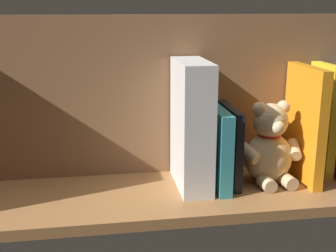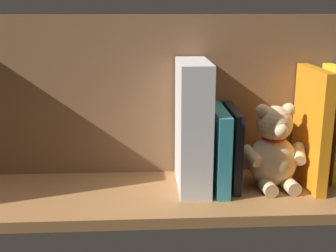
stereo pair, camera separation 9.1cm
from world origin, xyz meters
TOP-DOWN VIEW (x-y plane):
  - ground_plane at (0.00, 0.00)cm, footprint 104.99×26.88cm
  - shelf_back_panel at (0.00, -11.19)cm, footprint 104.99×1.50cm
  - book_3 at (-36.27, -4.56)cm, footprint 2.08×10.96cm
  - book_4 at (-33.47, -4.43)cm, footprint 1.64×11.23cm
  - book_5 at (-30.58, -1.69)cm, footprint 2.23×16.69cm
  - teddy_bear at (-22.54, -0.87)cm, footprint 14.64×12.27cm
  - book_6 at (-13.95, -2.59)cm, footprint 1.69×14.89cm
  - book_7 at (-10.80, -1.60)cm, footprint 2.78×16.88cm
  - dictionary_thick_white at (-5.32, -1.65)cm, footprint 6.37×16.57cm

SIDE VIEW (x-z plane):
  - ground_plane at x=0.00cm, z-range -2.20..0.00cm
  - teddy_bear at x=-22.54cm, z-range -1.09..17.04cm
  - book_6 at x=-13.95cm, z-range 0.00..16.85cm
  - book_7 at x=-10.80cm, z-range 0.00..17.00cm
  - book_4 at x=-33.47cm, z-range 0.00..19.21cm
  - book_3 at x=-36.27cm, z-range 0.00..25.32cm
  - book_5 at x=-30.58cm, z-range 0.00..25.34cm
  - dictionary_thick_white at x=-5.32cm, z-range 0.00..26.98cm
  - shelf_back_panel at x=0.00cm, z-range 0.00..35.87cm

